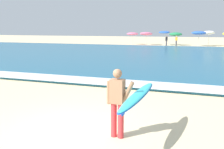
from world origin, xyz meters
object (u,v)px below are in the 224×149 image
at_px(surfer_with_board, 126,99).
at_px(beach_umbrella_4, 199,33).
at_px(beachgoer_near_row_mid, 176,40).
at_px(beach_umbrella_2, 164,32).
at_px(beachgoer_near_row_left, 166,41).
at_px(beach_umbrella_5, 209,33).
at_px(beach_umbrella_3, 176,34).
at_px(beach_umbrella_0, 132,34).
at_px(beach_umbrella_1, 146,34).

relative_size(surfer_with_board, beach_umbrella_4, 1.02).
bearing_deg(beach_umbrella_4, beachgoer_near_row_mid, 177.76).
bearing_deg(beach_umbrella_2, beachgoer_near_row_left, -74.85).
bearing_deg(surfer_with_board, beach_umbrella_5, 85.28).
height_order(beach_umbrella_5, beachgoer_near_row_mid, beach_umbrella_5).
bearing_deg(beach_umbrella_3, beachgoer_near_row_left, -119.07).
xyz_separation_m(beach_umbrella_2, beachgoer_near_row_left, (0.72, -2.67, -1.25)).
bearing_deg(beach_umbrella_0, beach_umbrella_1, -1.76).
bearing_deg(beachgoer_near_row_left, beach_umbrella_4, 10.59).
xyz_separation_m(surfer_with_board, beachgoer_near_row_mid, (-1.77, 35.36, -0.18)).
bearing_deg(beach_umbrella_1, beach_umbrella_0, 178.24).
height_order(beach_umbrella_0, beachgoer_near_row_left, beach_umbrella_0).
bearing_deg(beach_umbrella_5, surfer_with_board, -94.72).
bearing_deg(beachgoer_near_row_mid, beach_umbrella_1, 171.92).
height_order(beach_umbrella_2, beach_umbrella_3, beach_umbrella_2).
distance_m(beach_umbrella_5, beachgoer_near_row_mid, 5.13).
xyz_separation_m(beach_umbrella_5, beachgoer_near_row_mid, (-4.80, -1.32, -1.23)).
bearing_deg(beach_umbrella_1, beach_umbrella_4, -5.76).
bearing_deg(beach_umbrella_3, beach_umbrella_0, -177.38).
height_order(beach_umbrella_1, beach_umbrella_2, beach_umbrella_2).
bearing_deg(beach_umbrella_4, beach_umbrella_1, 174.24).
distance_m(surfer_with_board, beachgoer_near_row_mid, 35.41).
height_order(surfer_with_board, beach_umbrella_1, beach_umbrella_1).
bearing_deg(beach_umbrella_2, beachgoer_near_row_mid, -37.79).
bearing_deg(beach_umbrella_1, beachgoer_near_row_left, -25.69).
bearing_deg(beachgoer_near_row_left, beach_umbrella_2, 105.15).
distance_m(beach_umbrella_4, beachgoer_near_row_left, 4.95).
xyz_separation_m(surfer_with_board, beach_umbrella_3, (-2.01, 36.47, 0.77)).
bearing_deg(beach_umbrella_3, beachgoer_near_row_mid, -78.00).
height_order(beach_umbrella_4, beachgoer_near_row_mid, beach_umbrella_4).
relative_size(beach_umbrella_1, beach_umbrella_3, 1.03).
xyz_separation_m(beach_umbrella_2, beach_umbrella_3, (1.90, -0.55, -0.29)).
bearing_deg(beach_umbrella_0, beach_umbrella_2, 9.47).
bearing_deg(surfer_with_board, beachgoer_near_row_mid, 92.87).
distance_m(beach_umbrella_0, beachgoer_near_row_left, 6.32).
height_order(beach_umbrella_0, beach_umbrella_5, beach_umbrella_5).
height_order(surfer_with_board, beach_umbrella_4, beach_umbrella_4).
xyz_separation_m(surfer_with_board, beach_umbrella_0, (-9.16, 36.14, 0.79)).
relative_size(beachgoer_near_row_left, beachgoer_near_row_mid, 1.00).
bearing_deg(beach_umbrella_2, beach_umbrella_3, -16.10).
bearing_deg(beach_umbrella_4, surfer_with_board, -92.50).
xyz_separation_m(beach_umbrella_1, beachgoer_near_row_mid, (5.00, -0.71, -1.00)).
height_order(beach_umbrella_1, beach_umbrella_5, beach_umbrella_5).
bearing_deg(beach_umbrella_3, beach_umbrella_1, -175.19).
relative_size(beach_umbrella_3, beach_umbrella_5, 0.89).
relative_size(beach_umbrella_2, beach_umbrella_3, 1.11).
relative_size(surfer_with_board, beach_umbrella_0, 1.15).
xyz_separation_m(beach_umbrella_3, beach_umbrella_4, (3.55, -1.24, 0.23)).
height_order(beach_umbrella_1, beach_umbrella_3, beach_umbrella_1).
xyz_separation_m(beach_umbrella_1, beach_umbrella_3, (4.76, 0.40, -0.05)).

